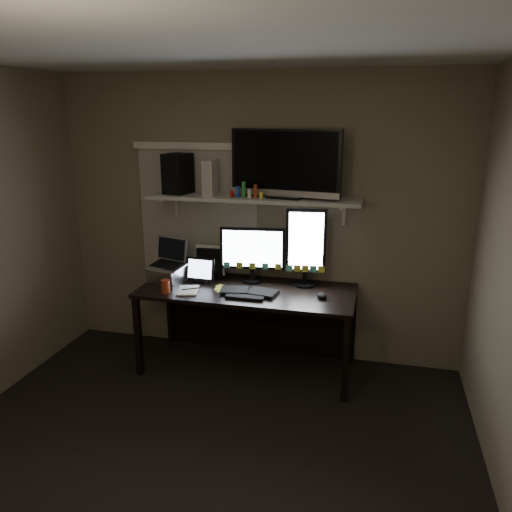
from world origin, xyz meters
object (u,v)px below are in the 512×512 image
(speaker, at_px, (178,174))
(monitor_portrait, at_px, (306,247))
(keyboard, at_px, (249,292))
(laptop, at_px, (167,261))
(tablet, at_px, (201,270))
(tv, at_px, (285,164))
(game_console, at_px, (211,178))
(cup, at_px, (166,286))
(mouse, at_px, (322,295))
(desk, at_px, (251,303))
(monitor_landscape, at_px, (253,254))

(speaker, bearing_deg, monitor_portrait, 13.54)
(keyboard, bearing_deg, laptop, 169.64)
(tablet, relative_size, tv, 0.28)
(game_console, bearing_deg, cup, -125.70)
(mouse, relative_size, speaker, 0.34)
(tv, xyz_separation_m, game_console, (-0.63, 0.00, -0.13))
(desk, distance_m, monitor_portrait, 0.69)
(laptop, height_order, tv, tv)
(keyboard, xyz_separation_m, mouse, (0.59, 0.04, 0.01))
(tablet, bearing_deg, game_console, 62.48)
(tablet, distance_m, cup, 0.37)
(desk, xyz_separation_m, monitor_landscape, (-0.00, 0.08, 0.42))
(desk, bearing_deg, speaker, 172.05)
(cup, bearing_deg, game_console, 58.49)
(laptop, height_order, cup, laptop)
(keyboard, distance_m, tv, 1.08)
(monitor_landscape, height_order, laptop, monitor_landscape)
(monitor_landscape, relative_size, tv, 0.61)
(tablet, xyz_separation_m, tv, (0.71, 0.13, 0.91))
(keyboard, relative_size, game_console, 1.60)
(mouse, relative_size, cup, 1.08)
(mouse, height_order, tablet, tablet)
(tablet, relative_size, laptop, 0.69)
(monitor_portrait, height_order, tablet, monitor_portrait)
(monitor_portrait, bearing_deg, monitor_landscape, 173.97)
(monitor_portrait, relative_size, keyboard, 1.43)
(monitor_portrait, xyz_separation_m, speaker, (-1.13, 0.00, 0.58))
(desk, relative_size, game_console, 6.04)
(monitor_portrait, bearing_deg, mouse, -63.72)
(desk, distance_m, speaker, 1.29)
(laptop, bearing_deg, monitor_landscape, 29.56)
(monitor_landscape, height_order, monitor_portrait, monitor_portrait)
(cup, distance_m, speaker, 0.98)
(mouse, height_order, laptop, laptop)
(keyboard, bearing_deg, tablet, 159.63)
(monitor_portrait, relative_size, speaker, 1.98)
(mouse, relative_size, game_console, 0.40)
(monitor_portrait, relative_size, tablet, 2.64)
(monitor_portrait, height_order, keyboard, monitor_portrait)
(monitor_landscape, bearing_deg, desk, -94.09)
(desk, height_order, laptop, laptop)
(tv, bearing_deg, speaker, -173.48)
(monitor_landscape, xyz_separation_m, laptop, (-0.72, -0.18, -0.06))
(keyboard, height_order, tablet, tablet)
(tablet, bearing_deg, speaker, 149.78)
(cup, bearing_deg, monitor_landscape, 35.73)
(monitor_landscape, distance_m, tablet, 0.47)
(tv, bearing_deg, monitor_landscape, -174.79)
(keyboard, distance_m, cup, 0.68)
(monitor_landscape, xyz_separation_m, mouse, (0.64, -0.26, -0.23))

